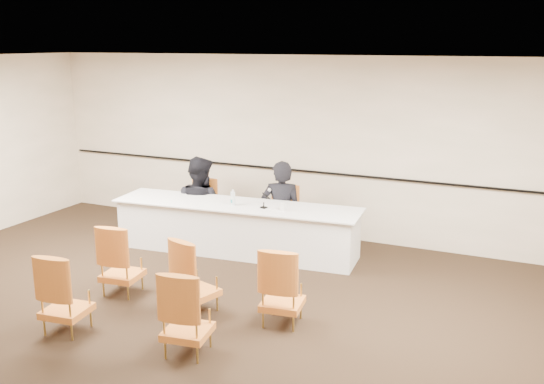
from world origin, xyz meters
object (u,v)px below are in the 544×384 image
at_px(panel_table, 236,228).
at_px(aud_chair_back_mid, 187,312).
at_px(microphone, 264,199).
at_px(panelist_second, 200,211).
at_px(water_bottle, 233,197).
at_px(aud_chair_front_left, 122,259).
at_px(coffee_cup, 282,207).
at_px(aud_chair_back_left, 65,292).
at_px(panelist_main_chair, 281,216).
at_px(panelist_second_chair, 200,208).
at_px(panelist_main, 281,216).
at_px(aud_chair_front_mid, 195,275).
at_px(aud_chair_front_right, 282,285).
at_px(drinking_glass, 234,202).

height_order(panel_table, aud_chair_back_mid, aud_chair_back_mid).
bearing_deg(microphone, aud_chair_back_mid, -70.51).
xyz_separation_m(panelist_second, water_bottle, (0.93, -0.56, 0.47)).
relative_size(panel_table, aud_chair_front_left, 4.08).
height_order(coffee_cup, aud_chair_back_left, aud_chair_back_left).
distance_m(panelist_main_chair, panelist_second_chair, 1.44).
bearing_deg(aud_chair_back_left, panel_table, 74.29).
relative_size(panelist_main, coffee_cup, 15.59).
relative_size(aud_chair_front_mid, aud_chair_front_right, 1.00).
bearing_deg(aud_chair_back_left, panelist_second, 90.18).
distance_m(panelist_second, water_bottle, 1.18).
bearing_deg(drinking_glass, aud_chair_front_mid, -74.70).
xyz_separation_m(panelist_main_chair, panelist_second, (-1.44, -0.13, -0.04)).
bearing_deg(panelist_second, aud_chair_front_right, 147.80).
bearing_deg(panel_table, water_bottle, -104.65).
distance_m(panelist_main_chair, aud_chair_front_mid, 2.74).
height_order(panelist_main, aud_chair_front_mid, panelist_main).
bearing_deg(aud_chair_back_mid, panelist_main, 89.55).
height_order(panelist_main, aud_chair_back_left, panelist_main).
bearing_deg(coffee_cup, panelist_main_chair, 114.62).
xyz_separation_m(panelist_second, aud_chair_front_right, (2.58, -2.46, 0.04)).
xyz_separation_m(panel_table, panelist_main_chair, (0.50, 0.62, 0.09)).
relative_size(drinking_glass, aud_chair_front_right, 0.11).
bearing_deg(aud_chair_front_mid, drinking_glass, 121.80).
xyz_separation_m(coffee_cup, aud_chair_back_mid, (0.21, -2.98, -0.36)).
height_order(water_bottle, aud_chair_front_left, water_bottle).
xyz_separation_m(microphone, coffee_cup, (0.31, -0.01, -0.08)).
height_order(panel_table, aud_chair_back_left, aud_chair_back_left).
bearing_deg(panel_table, aud_chair_front_right, -55.60).
bearing_deg(panelist_main_chair, panel_table, -133.94).
bearing_deg(panelist_main, aud_chair_back_left, 58.98).
distance_m(microphone, aud_chair_front_left, 2.32).
distance_m(drinking_glass, coffee_cup, 0.80).
bearing_deg(aud_chair_back_left, aud_chair_front_left, 88.65).
bearing_deg(microphone, aud_chair_front_right, -49.76).
bearing_deg(microphone, aud_chair_back_left, -98.04).
distance_m(microphone, aud_chair_back_mid, 3.07).
bearing_deg(coffee_cup, aud_chair_back_left, -112.68).
bearing_deg(drinking_glass, aud_chair_front_left, -107.29).
relative_size(panelist_main_chair, panelist_second_chair, 1.00).
distance_m(panelist_second, aud_chair_back_mid, 4.02).
distance_m(drinking_glass, aud_chair_front_left, 2.08).
relative_size(coffee_cup, aud_chair_back_mid, 0.12).
xyz_separation_m(panelist_main_chair, aud_chair_front_left, (-1.11, -2.65, 0.00)).
bearing_deg(drinking_glass, panelist_main, 54.58).
xyz_separation_m(panel_table, panelist_second, (-0.94, 0.49, 0.04)).
bearing_deg(drinking_glass, coffee_cup, 2.43).
bearing_deg(panelist_main, aud_chair_front_mid, 75.10).
bearing_deg(aud_chair_front_right, panelist_second_chair, 128.36).
xyz_separation_m(panelist_second, aud_chair_back_left, (0.44, -3.65, 0.04)).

